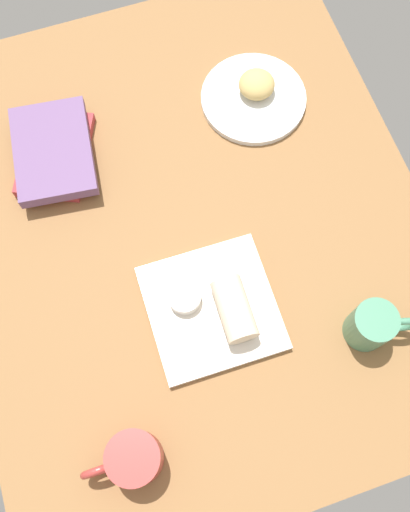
{
  "coord_description": "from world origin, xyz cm",
  "views": [
    {
      "loc": [
        -41.25,
        11.15,
        106.59
      ],
      "look_at": [
        -8.13,
        -0.01,
        7.0
      ],
      "focal_mm": 40.14,
      "sensor_mm": 36.0,
      "label": 1
    }
  ],
  "objects_px": {
    "round_plate": "(253,98)",
    "book_stack": "(54,152)",
    "sauce_cup": "(185,298)",
    "coffee_mug": "(133,459)",
    "scone_pastry": "(257,84)",
    "second_mug": "(373,325)",
    "breakfast_wrap": "(235,309)",
    "square_plate": "(212,308)"
  },
  "relations": [
    {
      "from": "sauce_cup",
      "to": "square_plate",
      "type": "bearing_deg",
      "value": -124.6
    },
    {
      "from": "round_plate",
      "to": "breakfast_wrap",
      "type": "xyz_separation_m",
      "value": [
        -0.42,
        0.19,
        0.04
      ]
    },
    {
      "from": "round_plate",
      "to": "second_mug",
      "type": "bearing_deg",
      "value": -177.32
    },
    {
      "from": "square_plate",
      "to": "breakfast_wrap",
      "type": "height_order",
      "value": "breakfast_wrap"
    },
    {
      "from": "round_plate",
      "to": "second_mug",
      "type": "distance_m",
      "value": 0.53
    },
    {
      "from": "second_mug",
      "to": "sauce_cup",
      "type": "bearing_deg",
      "value": 61.95
    },
    {
      "from": "scone_pastry",
      "to": "coffee_mug",
      "type": "relative_size",
      "value": 0.55
    },
    {
      "from": "coffee_mug",
      "to": "breakfast_wrap",
      "type": "bearing_deg",
      "value": -52.88
    },
    {
      "from": "sauce_cup",
      "to": "book_stack",
      "type": "distance_m",
      "value": 0.4
    },
    {
      "from": "sauce_cup",
      "to": "book_stack",
      "type": "bearing_deg",
      "value": 22.74
    },
    {
      "from": "book_stack",
      "to": "second_mug",
      "type": "height_order",
      "value": "second_mug"
    },
    {
      "from": "scone_pastry",
      "to": "coffee_mug",
      "type": "distance_m",
      "value": 0.76
    },
    {
      "from": "breakfast_wrap",
      "to": "book_stack",
      "type": "height_order",
      "value": "breakfast_wrap"
    },
    {
      "from": "scone_pastry",
      "to": "book_stack",
      "type": "xyz_separation_m",
      "value": [
        -0.01,
        0.43,
        -0.01
      ]
    },
    {
      "from": "scone_pastry",
      "to": "sauce_cup",
      "type": "xyz_separation_m",
      "value": [
        -0.38,
        0.28,
        -0.01
      ]
    },
    {
      "from": "coffee_mug",
      "to": "second_mug",
      "type": "relative_size",
      "value": 1.1
    },
    {
      "from": "round_plate",
      "to": "scone_pastry",
      "type": "relative_size",
      "value": 2.96
    },
    {
      "from": "book_stack",
      "to": "second_mug",
      "type": "relative_size",
      "value": 1.9
    },
    {
      "from": "sauce_cup",
      "to": "coffee_mug",
      "type": "bearing_deg",
      "value": 145.05
    },
    {
      "from": "breakfast_wrap",
      "to": "coffee_mug",
      "type": "height_order",
      "value": "coffee_mug"
    },
    {
      "from": "second_mug",
      "to": "book_stack",
      "type": "bearing_deg",
      "value": 40.59
    },
    {
      "from": "second_mug",
      "to": "scone_pastry",
      "type": "bearing_deg",
      "value": 1.66
    },
    {
      "from": "round_plate",
      "to": "square_plate",
      "type": "bearing_deg",
      "value": 150.24
    },
    {
      "from": "round_plate",
      "to": "book_stack",
      "type": "bearing_deg",
      "value": 90.45
    },
    {
      "from": "square_plate",
      "to": "second_mug",
      "type": "height_order",
      "value": "second_mug"
    },
    {
      "from": "round_plate",
      "to": "coffee_mug",
      "type": "bearing_deg",
      "value": 144.29
    },
    {
      "from": "round_plate",
      "to": "book_stack",
      "type": "xyz_separation_m",
      "value": [
        -0.0,
        0.42,
        0.02
      ]
    },
    {
      "from": "scone_pastry",
      "to": "book_stack",
      "type": "height_order",
      "value": "scone_pastry"
    },
    {
      "from": "breakfast_wrap",
      "to": "book_stack",
      "type": "xyz_separation_m",
      "value": [
        0.42,
        0.23,
        -0.02
      ]
    },
    {
      "from": "scone_pastry",
      "to": "second_mug",
      "type": "xyz_separation_m",
      "value": [
        -0.54,
        -0.02,
        0.01
      ]
    },
    {
      "from": "breakfast_wrap",
      "to": "round_plate",
      "type": "bearing_deg",
      "value": 66.93
    },
    {
      "from": "round_plate",
      "to": "book_stack",
      "type": "height_order",
      "value": "book_stack"
    },
    {
      "from": "round_plate",
      "to": "sauce_cup",
      "type": "xyz_separation_m",
      "value": [
        -0.37,
        0.27,
        0.02
      ]
    },
    {
      "from": "second_mug",
      "to": "square_plate",
      "type": "bearing_deg",
      "value": 63.14
    },
    {
      "from": "scone_pastry",
      "to": "second_mug",
      "type": "height_order",
      "value": "second_mug"
    },
    {
      "from": "sauce_cup",
      "to": "scone_pastry",
      "type": "bearing_deg",
      "value": -36.24
    },
    {
      "from": "round_plate",
      "to": "coffee_mug",
      "type": "xyz_separation_m",
      "value": [
        -0.6,
        0.43,
        0.04
      ]
    },
    {
      "from": "coffee_mug",
      "to": "second_mug",
      "type": "xyz_separation_m",
      "value": [
        0.08,
        -0.46,
        0.0
      ]
    },
    {
      "from": "book_stack",
      "to": "scone_pastry",
      "type": "bearing_deg",
      "value": -88.03
    },
    {
      "from": "scone_pastry",
      "to": "second_mug",
      "type": "relative_size",
      "value": 0.6
    },
    {
      "from": "book_stack",
      "to": "sauce_cup",
      "type": "bearing_deg",
      "value": -157.26
    },
    {
      "from": "coffee_mug",
      "to": "second_mug",
      "type": "height_order",
      "value": "second_mug"
    }
  ]
}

